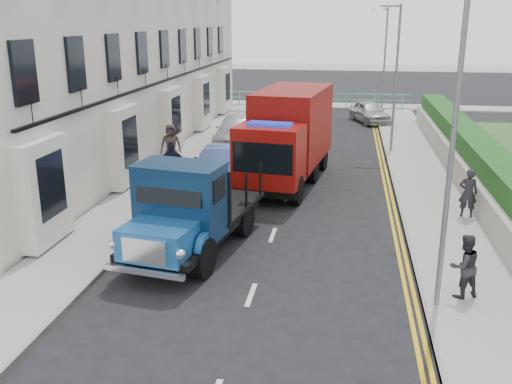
% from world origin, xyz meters
% --- Properties ---
extents(ground, '(120.00, 120.00, 0.00)m').
position_xyz_m(ground, '(0.00, 0.00, 0.00)').
color(ground, black).
rests_on(ground, ground).
extents(pavement_west, '(2.40, 38.00, 0.12)m').
position_xyz_m(pavement_west, '(-5.20, 9.00, 0.06)').
color(pavement_west, gray).
rests_on(pavement_west, ground).
extents(pavement_east, '(2.60, 38.00, 0.12)m').
position_xyz_m(pavement_east, '(5.30, 9.00, 0.06)').
color(pavement_east, gray).
rests_on(pavement_east, ground).
extents(promenade, '(30.00, 2.50, 0.12)m').
position_xyz_m(promenade, '(0.00, 29.00, 0.06)').
color(promenade, gray).
rests_on(promenade, ground).
extents(sea_plane, '(120.00, 120.00, 0.00)m').
position_xyz_m(sea_plane, '(0.00, 60.00, 0.00)').
color(sea_plane, slate).
rests_on(sea_plane, ground).
extents(terrace_west, '(6.31, 30.20, 14.25)m').
position_xyz_m(terrace_west, '(-9.47, 13.00, 7.17)').
color(terrace_west, beige).
rests_on(terrace_west, ground).
extents(garden_east, '(1.45, 28.00, 1.75)m').
position_xyz_m(garden_east, '(7.21, 9.00, 0.90)').
color(garden_east, '#B2AD9E').
rests_on(garden_east, ground).
extents(seafront_railing, '(13.00, 0.08, 1.11)m').
position_xyz_m(seafront_railing, '(0.00, 28.20, 0.58)').
color(seafront_railing, '#59B2A5').
rests_on(seafront_railing, ground).
extents(lamp_near, '(1.23, 0.18, 7.00)m').
position_xyz_m(lamp_near, '(4.18, -2.00, 4.00)').
color(lamp_near, slate).
rests_on(lamp_near, ground).
extents(lamp_mid, '(1.23, 0.18, 7.00)m').
position_xyz_m(lamp_mid, '(4.18, 14.00, 4.00)').
color(lamp_mid, slate).
rests_on(lamp_mid, ground).
extents(lamp_far, '(1.23, 0.18, 7.00)m').
position_xyz_m(lamp_far, '(4.18, 24.00, 4.00)').
color(lamp_far, slate).
rests_on(lamp_far, ground).
extents(bedford_lorry, '(3.10, 5.94, 2.69)m').
position_xyz_m(bedford_lorry, '(-2.16, -0.12, 1.24)').
color(bedford_lorry, black).
rests_on(bedford_lorry, ground).
extents(red_lorry, '(3.26, 7.24, 3.66)m').
position_xyz_m(red_lorry, '(-0.20, 8.03, 1.95)').
color(red_lorry, black).
rests_on(red_lorry, ground).
extents(parked_car_front, '(1.70, 3.87, 1.30)m').
position_xyz_m(parked_car_front, '(-3.38, 3.59, 0.65)').
color(parked_car_front, black).
rests_on(parked_car_front, ground).
extents(parked_car_mid, '(2.23, 4.85, 1.54)m').
position_xyz_m(parked_car_mid, '(-2.60, 7.00, 0.77)').
color(parked_car_mid, '#536BB3').
rests_on(parked_car_mid, ground).
extents(parked_car_rear, '(2.41, 5.17, 1.46)m').
position_xyz_m(parked_car_rear, '(-3.60, 14.70, 0.73)').
color(parked_car_rear, silver).
rests_on(parked_car_rear, ground).
extents(seafront_car_left, '(4.10, 6.40, 1.64)m').
position_xyz_m(seafront_car_left, '(-1.31, 22.88, 0.82)').
color(seafront_car_left, black).
rests_on(seafront_car_left, ground).
extents(seafront_car_right, '(2.88, 4.27, 1.35)m').
position_xyz_m(seafront_car_right, '(3.50, 22.50, 0.68)').
color(seafront_car_right, '#ADACB1').
rests_on(seafront_car_right, ground).
extents(pedestrian_east_near, '(0.63, 0.46, 1.62)m').
position_xyz_m(pedestrian_east_near, '(6.10, 4.38, 0.93)').
color(pedestrian_east_near, '#232228').
rests_on(pedestrian_east_near, pavement_east).
extents(pedestrian_east_far, '(0.93, 0.84, 1.54)m').
position_xyz_m(pedestrian_east_far, '(4.93, -1.50, 0.89)').
color(pedestrian_east_far, '#2E2932').
rests_on(pedestrian_east_far, pavement_east).
extents(pedestrian_west_near, '(1.14, 0.73, 1.81)m').
position_xyz_m(pedestrian_west_near, '(-4.40, 6.05, 1.03)').
color(pedestrian_west_near, black).
rests_on(pedestrian_west_near, pavement_west).
extents(pedestrian_west_far, '(1.02, 0.79, 1.86)m').
position_xyz_m(pedestrian_west_far, '(-5.48, 9.32, 1.05)').
color(pedestrian_west_far, '#382B28').
rests_on(pedestrian_west_far, pavement_west).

